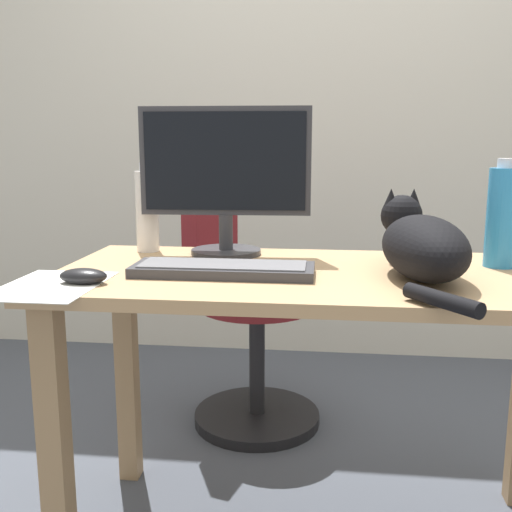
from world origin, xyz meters
TOP-DOWN VIEW (x-y plane):
  - back_wall at (0.00, 1.51)m, footprint 6.00×0.04m
  - desk at (0.00, 0.00)m, footprint 1.32×0.62m
  - office_chair at (-0.29, 0.69)m, footprint 0.50×0.48m
  - monitor at (-0.27, 0.20)m, footprint 0.48×0.20m
  - keyboard at (-0.23, -0.06)m, footprint 0.44×0.15m
  - cat at (0.24, -0.04)m, footprint 0.23×0.61m
  - computer_mouse at (-0.53, -0.20)m, footprint 0.11×0.06m
  - paper_sheet at (-0.60, -0.22)m, footprint 0.21×0.30m
  - water_bottle at (0.46, 0.11)m, footprint 0.08×0.08m
  - spray_bottle at (-0.51, 0.23)m, footprint 0.07×0.07m

SIDE VIEW (x-z plane):
  - office_chair at x=-0.29m, z-range -0.06..0.86m
  - desk at x=0.00m, z-range 0.25..1.00m
  - paper_sheet at x=-0.60m, z-range 0.75..0.75m
  - keyboard at x=-0.23m, z-range 0.75..0.78m
  - computer_mouse at x=-0.53m, z-range 0.75..0.79m
  - cat at x=0.24m, z-range 0.73..0.93m
  - spray_bottle at x=-0.51m, z-range 0.74..1.00m
  - water_bottle at x=0.46m, z-range 0.74..1.02m
  - monitor at x=-0.27m, z-range 0.77..1.19m
  - back_wall at x=0.00m, z-range 0.00..2.60m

